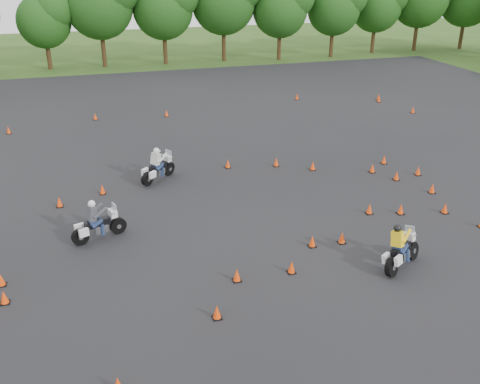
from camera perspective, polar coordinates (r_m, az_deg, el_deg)
name	(u,v)px	position (r m, az deg, el deg)	size (l,w,h in m)	color
ground	(271,264)	(20.01, 3.29, -7.63)	(140.00, 140.00, 0.00)	#2D5119
asphalt_pad	(228,199)	(25.06, -1.30, -0.71)	(62.00, 62.00, 0.00)	black
treeline	(181,24)	(52.46, -6.28, 17.41)	(86.96, 32.37, 10.45)	#1A4313
traffic_cones	(277,208)	(23.68, 3.98, -1.71)	(32.73, 32.53, 0.45)	#F3420A
rider_grey	(98,219)	(21.94, -14.91, -2.81)	(2.28, 0.70, 1.76)	#3B3C42
rider_yellow	(406,247)	(20.19, 17.24, -5.59)	(2.27, 0.70, 1.76)	yellow
rider_white	(157,163)	(27.10, -8.83, 3.04)	(2.36, 0.72, 1.82)	beige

